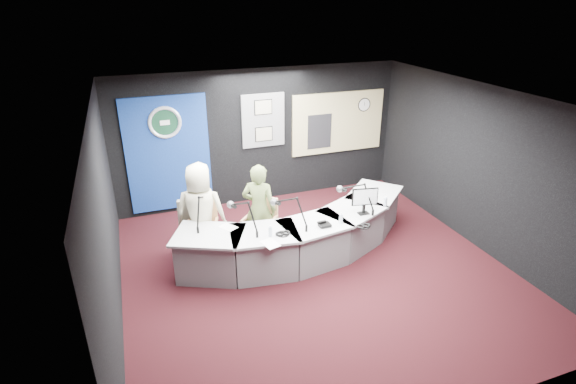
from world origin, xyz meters
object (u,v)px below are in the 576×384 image
object	(u,v)px
armchair_left	(202,230)
armchair_right	(260,229)
person_man	(201,212)
person_woman	(259,210)
broadcast_desk	(301,235)

from	to	relation	value
armchair_left	armchair_right	xyz separation A→B (m)	(0.95, -0.15, -0.08)
armchair_left	armchair_right	distance (m)	0.97
armchair_left	person_man	bearing A→B (deg)	0.00
armchair_right	person_man	xyz separation A→B (m)	(-0.95, 0.15, 0.41)
armchair_right	person_man	world-z (taller)	person_man
armchair_left	armchair_right	bearing A→B (deg)	8.65
armchair_right	person_woman	bearing A→B (deg)	-46.17
armchair_right	person_woman	distance (m)	0.37
broadcast_desk	person_man	world-z (taller)	person_man
person_man	person_woman	bearing A→B (deg)	-170.57
broadcast_desk	armchair_right	xyz separation A→B (m)	(-0.63, 0.35, 0.07)
armchair_left	broadcast_desk	bearing A→B (deg)	-0.05
broadcast_desk	armchair_right	distance (m)	0.72
armchair_left	person_man	xyz separation A→B (m)	(0.00, 0.00, 0.33)
person_woman	armchair_right	bearing A→B (deg)	-57.27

